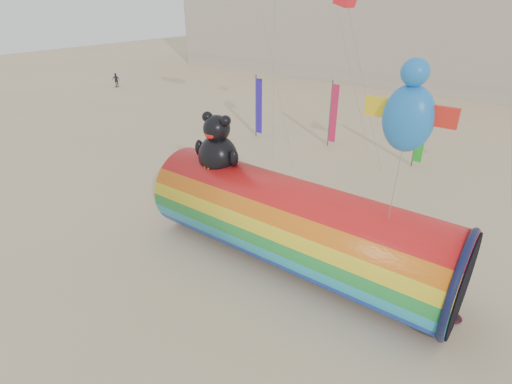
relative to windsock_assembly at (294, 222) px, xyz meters
The scene contains 5 objects.
ground 3.90m from the windsock_assembly, 169.23° to the right, with size 160.00×160.00×0.00m, color #CCB58C.
windsock_assembly is the anchor object (origin of this frame).
kite_handler 5.48m from the windsock_assembly, 28.62° to the left, with size 0.60×0.40×1.66m, color slate.
fabric_bundle 6.05m from the windsock_assembly, ahead, with size 2.62×1.35×0.41m.
festival_banners 15.35m from the windsock_assembly, 111.17° to the left, with size 13.37×1.75×5.20m.
Camera 1 is at (10.82, -12.29, 11.00)m, focal length 28.00 mm.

